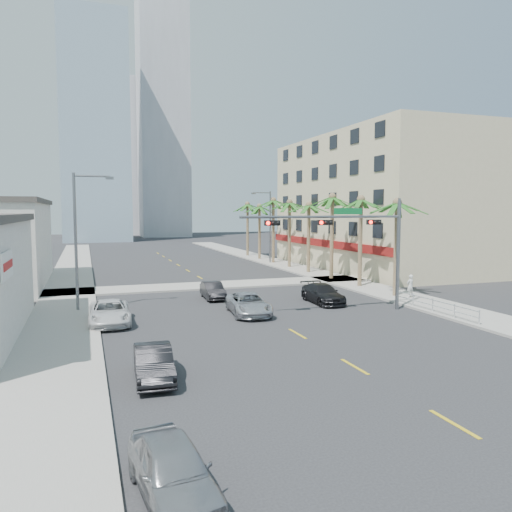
{
  "coord_description": "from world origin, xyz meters",
  "views": [
    {
      "loc": [
        -10.62,
        -20.07,
        6.57
      ],
      "look_at": [
        0.38,
        11.95,
        3.5
      ],
      "focal_mm": 35.0,
      "sensor_mm": 36.0,
      "label": 1
    }
  ],
  "objects_px": {
    "car_lane_left": "(213,290)",
    "car_lane_center": "(249,304)",
    "traffic_signal_mast": "(356,235)",
    "car_parked_near": "(173,470)",
    "pedestrian": "(410,286)",
    "car_parked_far": "(110,312)",
    "car_parked_mid": "(153,363)",
    "car_lane_right": "(323,294)"
  },
  "relations": [
    {
      "from": "car_lane_left",
      "to": "car_lane_center",
      "type": "bearing_deg",
      "value": -80.67
    },
    {
      "from": "traffic_signal_mast",
      "to": "car_lane_left",
      "type": "distance_m",
      "value": 11.76
    },
    {
      "from": "traffic_signal_mast",
      "to": "car_lane_left",
      "type": "relative_size",
      "value": 2.89
    },
    {
      "from": "car_parked_near",
      "to": "pedestrian",
      "type": "height_order",
      "value": "pedestrian"
    },
    {
      "from": "car_parked_near",
      "to": "car_parked_far",
      "type": "height_order",
      "value": "car_parked_far"
    },
    {
      "from": "car_parked_mid",
      "to": "car_lane_center",
      "type": "height_order",
      "value": "car_lane_center"
    },
    {
      "from": "car_parked_far",
      "to": "car_lane_right",
      "type": "distance_m",
      "value": 14.87
    },
    {
      "from": "car_parked_near",
      "to": "car_parked_mid",
      "type": "distance_m",
      "value": 8.29
    },
    {
      "from": "car_lane_left",
      "to": "pedestrian",
      "type": "xyz_separation_m",
      "value": [
        13.84,
        -4.97,
        0.37
      ]
    },
    {
      "from": "car_lane_left",
      "to": "car_lane_right",
      "type": "height_order",
      "value": "car_lane_right"
    },
    {
      "from": "car_lane_left",
      "to": "car_lane_center",
      "type": "distance_m",
      "value": 6.35
    },
    {
      "from": "traffic_signal_mast",
      "to": "pedestrian",
      "type": "relative_size",
      "value": 6.52
    },
    {
      "from": "car_lane_right",
      "to": "car_parked_mid",
      "type": "bearing_deg",
      "value": -135.68
    },
    {
      "from": "car_parked_far",
      "to": "car_lane_left",
      "type": "distance_m",
      "value": 9.89
    },
    {
      "from": "traffic_signal_mast",
      "to": "car_parked_near",
      "type": "height_order",
      "value": "traffic_signal_mast"
    },
    {
      "from": "car_parked_near",
      "to": "car_parked_mid",
      "type": "xyz_separation_m",
      "value": [
        0.63,
        8.26,
        -0.0
      ]
    },
    {
      "from": "pedestrian",
      "to": "car_parked_near",
      "type": "bearing_deg",
      "value": 32.97
    },
    {
      "from": "car_parked_near",
      "to": "car_lane_center",
      "type": "relative_size",
      "value": 0.79
    },
    {
      "from": "traffic_signal_mast",
      "to": "car_parked_far",
      "type": "bearing_deg",
      "value": 173.58
    },
    {
      "from": "car_lane_right",
      "to": "car_parked_near",
      "type": "bearing_deg",
      "value": -122.76
    },
    {
      "from": "car_parked_far",
      "to": "pedestrian",
      "type": "height_order",
      "value": "pedestrian"
    },
    {
      "from": "car_parked_far",
      "to": "car_lane_left",
      "type": "height_order",
      "value": "car_parked_far"
    },
    {
      "from": "car_parked_far",
      "to": "car_lane_left",
      "type": "relative_size",
      "value": 1.28
    },
    {
      "from": "traffic_signal_mast",
      "to": "car_lane_left",
      "type": "bearing_deg",
      "value": 133.38
    },
    {
      "from": "car_parked_near",
      "to": "car_lane_left",
      "type": "bearing_deg",
      "value": 68.38
    },
    {
      "from": "car_lane_left",
      "to": "car_lane_right",
      "type": "relative_size",
      "value": 0.83
    },
    {
      "from": "traffic_signal_mast",
      "to": "car_parked_mid",
      "type": "xyz_separation_m",
      "value": [
        -14.03,
        -8.83,
        -4.4
      ]
    },
    {
      "from": "car_lane_center",
      "to": "car_lane_right",
      "type": "relative_size",
      "value": 1.06
    },
    {
      "from": "car_parked_near",
      "to": "car_lane_left",
      "type": "height_order",
      "value": "car_parked_near"
    },
    {
      "from": "car_parked_near",
      "to": "car_lane_center",
      "type": "distance_m",
      "value": 20.32
    },
    {
      "from": "car_lane_right",
      "to": "pedestrian",
      "type": "xyz_separation_m",
      "value": [
        6.81,
        -0.79,
        0.33
      ]
    },
    {
      "from": "car_parked_near",
      "to": "car_lane_right",
      "type": "relative_size",
      "value": 0.84
    },
    {
      "from": "car_lane_left",
      "to": "pedestrian",
      "type": "bearing_deg",
      "value": -17.31
    },
    {
      "from": "car_parked_near",
      "to": "car_lane_center",
      "type": "bearing_deg",
      "value": 61.39
    },
    {
      "from": "traffic_signal_mast",
      "to": "car_parked_mid",
      "type": "distance_m",
      "value": 17.15
    },
    {
      "from": "car_lane_right",
      "to": "car_lane_left",
      "type": "bearing_deg",
      "value": 150.8
    },
    {
      "from": "car_parked_mid",
      "to": "car_lane_left",
      "type": "height_order",
      "value": "car_parked_mid"
    },
    {
      "from": "car_parked_near",
      "to": "pedestrian",
      "type": "xyz_separation_m",
      "value": [
        21.03,
        20.04,
        0.33
      ]
    },
    {
      "from": "car_lane_right",
      "to": "pedestrian",
      "type": "relative_size",
      "value": 2.74
    },
    {
      "from": "car_parked_far",
      "to": "car_lane_right",
      "type": "bearing_deg",
      "value": 9.49
    },
    {
      "from": "traffic_signal_mast",
      "to": "car_parked_far",
      "type": "xyz_separation_m",
      "value": [
        -15.18,
        1.71,
        -4.38
      ]
    },
    {
      "from": "pedestrian",
      "to": "car_parked_far",
      "type": "bearing_deg",
      "value": -7.36
    }
  ]
}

